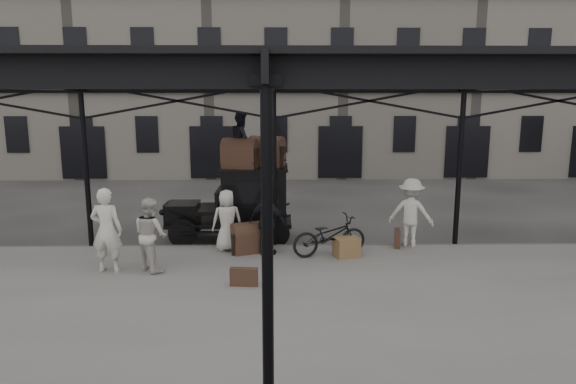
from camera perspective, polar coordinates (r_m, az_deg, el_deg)
name	(u,v)px	position (r m, az deg, el deg)	size (l,w,h in m)	color
ground	(274,275)	(12.34, -1.61, -9.18)	(120.00, 120.00, 0.00)	#383533
platform	(273,306)	(10.45, -1.73, -12.51)	(28.00, 8.00, 0.15)	slate
canopy	(271,73)	(9.89, -1.86, 13.04)	(22.50, 9.00, 4.74)	black
building_frontage	(276,44)	(29.74, -1.31, 16.09)	(64.00, 8.00, 14.00)	slate
taxi	(244,200)	(14.94, -4.92, -0.89)	(3.65, 1.55, 2.18)	black
porter_left	(107,230)	(12.54, -19.52, -4.01)	(0.72, 0.47, 1.98)	silver
porter_midleft	(151,234)	(12.38, -15.02, -4.55)	(0.84, 0.66, 1.73)	beige
porter_centre	(227,220)	(13.58, -6.79, -3.14)	(0.80, 0.52, 1.63)	beige
porter_official	(268,222)	(13.09, -2.29, -3.38)	(1.01, 0.42, 1.72)	black
porter_right	(411,213)	(14.21, 13.51, -2.26)	(1.20, 0.69, 1.86)	beige
bicycle	(329,236)	(13.18, 4.63, -4.85)	(0.69, 1.97, 1.04)	black
porter_roof	(242,140)	(14.59, -5.17, 5.82)	(0.76, 0.60, 1.57)	black
steamer_trunk_roof_near	(240,156)	(14.49, -5.38, 4.06)	(0.96, 0.59, 0.70)	#492E22
steamer_trunk_roof_far	(267,153)	(14.90, -2.37, 4.31)	(0.98, 0.60, 0.72)	#492E22
steamer_trunk_platform	(249,239)	(13.52, -4.33, -5.27)	(0.91, 0.55, 0.67)	#492E22
wicker_hamper	(347,247)	(13.18, 6.53, -6.11)	(0.60, 0.45, 0.50)	olive
suitcase_upright	(397,238)	(14.30, 12.05, -5.04)	(0.15, 0.60, 0.45)	#492E22
suitcase_flat	(244,277)	(11.22, -4.92, -9.38)	(0.60, 0.15, 0.40)	#492E22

